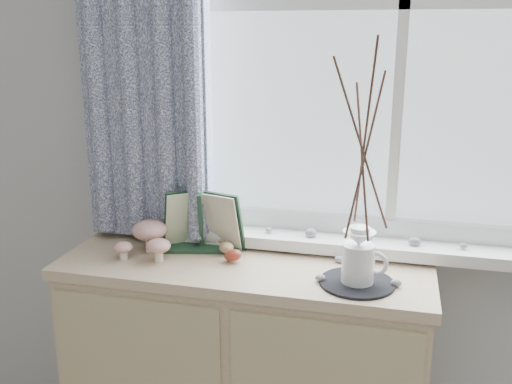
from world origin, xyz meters
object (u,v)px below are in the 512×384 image
botanical_book (199,222)px  twig_pitcher (364,146)px  sideboard (245,376)px  toadstool_cluster (149,236)px

botanical_book → twig_pitcher: 0.63m
sideboard → botanical_book: size_ratio=3.93×
toadstool_cluster → twig_pitcher: (0.69, -0.07, 0.35)m
sideboard → toadstool_cluster: toadstool_cluster is taller
twig_pitcher → botanical_book: bearing=-174.0°
toadstool_cluster → twig_pitcher: size_ratio=0.27×
botanical_book → twig_pitcher: bearing=-26.3°
botanical_book → toadstool_cluster: botanical_book is taller
botanical_book → toadstool_cluster: (-0.16, -0.06, -0.04)m
sideboard → twig_pitcher: twig_pitcher is taller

